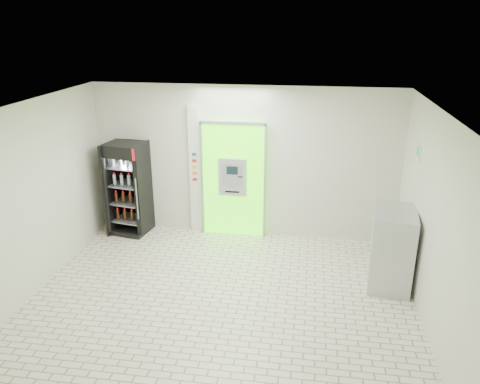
# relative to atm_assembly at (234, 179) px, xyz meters

# --- Properties ---
(ground) EXTENTS (6.00, 6.00, 0.00)m
(ground) POSITION_rel_atm_assembly_xyz_m (0.20, -2.41, -1.17)
(ground) COLOR beige
(ground) RESTS_ON ground
(room_shell) EXTENTS (6.00, 6.00, 6.00)m
(room_shell) POSITION_rel_atm_assembly_xyz_m (0.20, -2.41, 0.67)
(room_shell) COLOR silver
(room_shell) RESTS_ON ground
(atm_assembly) EXTENTS (1.30, 0.24, 2.33)m
(atm_assembly) POSITION_rel_atm_assembly_xyz_m (0.00, 0.00, 0.00)
(atm_assembly) COLOR #46EC0D
(atm_assembly) RESTS_ON ground
(pillar) EXTENTS (0.22, 0.11, 2.60)m
(pillar) POSITION_rel_atm_assembly_xyz_m (-0.78, 0.04, 0.13)
(pillar) COLOR silver
(pillar) RESTS_ON ground
(beverage_cooler) EXTENTS (0.81, 0.76, 1.89)m
(beverage_cooler) POSITION_rel_atm_assembly_xyz_m (-2.11, -0.23, -0.27)
(beverage_cooler) COLOR black
(beverage_cooler) RESTS_ON ground
(steel_cabinet) EXTENTS (0.78, 1.05, 1.30)m
(steel_cabinet) POSITION_rel_atm_assembly_xyz_m (2.87, -1.54, -0.52)
(steel_cabinet) COLOR #ADB0B4
(steel_cabinet) RESTS_ON ground
(exit_sign) EXTENTS (0.02, 0.22, 0.26)m
(exit_sign) POSITION_rel_atm_assembly_xyz_m (3.19, -1.01, 0.95)
(exit_sign) COLOR white
(exit_sign) RESTS_ON room_shell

